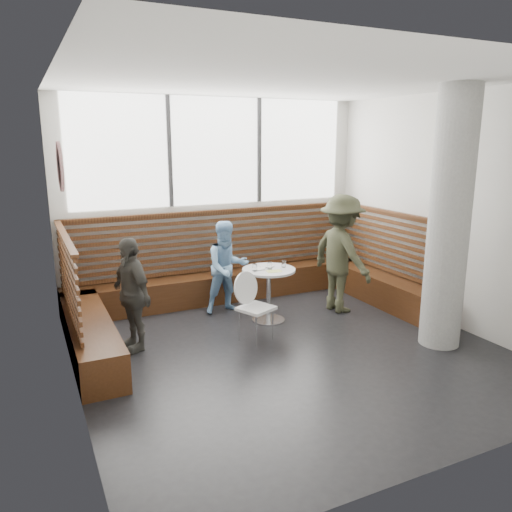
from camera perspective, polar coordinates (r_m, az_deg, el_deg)
name	(u,v)px	position (r m, az deg, el deg)	size (l,w,h in m)	color
room	(292,224)	(5.86, 4.18, 3.70)	(5.00, 5.00, 3.20)	silver
booth	(235,283)	(7.68, -2.47, -3.10)	(5.00, 2.50, 1.44)	#3A1F0E
concrete_column	(449,221)	(6.53, 21.22, 3.80)	(0.50, 0.50, 3.20)	gray
wall_art	(60,167)	(5.44, -21.50, 9.49)	(0.50, 0.50, 0.03)	white
cafe_table	(269,284)	(7.11, 1.46, -3.20)	(0.76, 0.76, 0.78)	silver
cafe_chair	(254,301)	(6.50, -0.26, -5.11)	(0.43, 0.42, 0.89)	white
adult_man	(341,254)	(7.59, 9.72, 0.26)	(1.15, 0.66, 1.78)	#3B3D28
child_back	(227,267)	(7.46, -3.32, -1.30)	(0.68, 0.53, 1.40)	#81B3E0
child_left	(131,294)	(6.32, -14.06, -4.26)	(0.83, 0.35, 1.42)	#43423C
plate_near	(259,269)	(7.04, 0.32, -1.44)	(0.19, 0.19, 0.01)	white
plate_far	(267,266)	(7.19, 1.26, -1.13)	(0.22, 0.22, 0.02)	white
glass_left	(255,267)	(6.92, -0.15, -1.32)	(0.06, 0.06, 0.10)	white
glass_mid	(270,265)	(7.02, 1.59, -1.09)	(0.07, 0.07, 0.11)	white
glass_right	(284,264)	(7.14, 3.19, -0.88)	(0.06, 0.06, 0.10)	white
menu_card	(274,271)	(6.92, 2.08, -1.74)	(0.21, 0.15, 0.00)	#A5C64C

